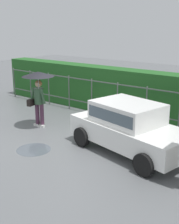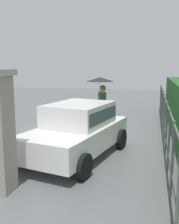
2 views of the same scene
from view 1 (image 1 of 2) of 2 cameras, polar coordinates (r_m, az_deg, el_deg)
name	(u,v)px [view 1 (image 1 of 2)]	position (r m, az deg, el deg)	size (l,w,h in m)	color
ground_plane	(58,138)	(10.12, -5.92, -4.98)	(40.00, 40.00, 0.00)	slate
car	(129,125)	(8.92, 7.49, -2.51)	(3.96, 2.47, 1.48)	white
pedestrian	(38,85)	(10.93, -9.68, 5.07)	(1.15, 1.15, 2.05)	#47283D
fence_section	(104,97)	(12.19, 2.76, 2.86)	(11.43, 0.05, 1.50)	#59605B
hedge_row	(115,91)	(12.77, 4.75, 4.01)	(12.38, 0.90, 1.90)	#235B23
puddle_near	(34,150)	(9.36, -10.49, -6.98)	(1.04, 1.04, 0.00)	#4C545B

